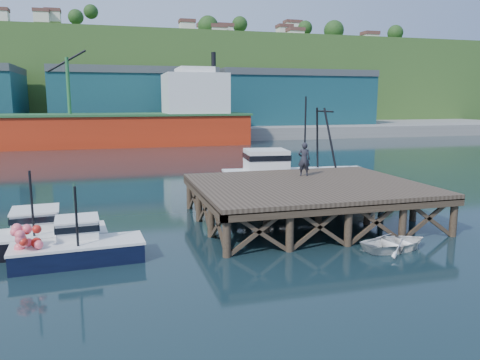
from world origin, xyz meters
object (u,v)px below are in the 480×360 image
object	(u,v)px
boat_black	(36,235)
dockworker	(304,159)
dinghy	(396,243)
boat_navy	(78,245)
trawler	(295,176)

from	to	relation	value
boat_black	dockworker	size ratio (longest dim) A/B	3.08
dinghy	dockworker	world-z (taller)	dockworker
boat_navy	dinghy	distance (m)	13.70
boat_navy	dinghy	xyz separation A→B (m)	(13.50, -2.32, -0.33)
dinghy	dockworker	bearing A→B (deg)	-0.34
trawler	dinghy	bearing A→B (deg)	-84.93
boat_navy	dockworker	distance (m)	14.05
boat_navy	boat_black	distance (m)	2.75
dockworker	boat_black	bearing A→B (deg)	35.64
dinghy	dockworker	distance (m)	8.66
boat_black	trawler	bearing A→B (deg)	22.15
trawler	dinghy	xyz separation A→B (m)	(-0.20, -12.30, -1.08)
boat_navy	dinghy	size ratio (longest dim) A/B	1.66
boat_navy	trawler	bearing A→B (deg)	32.44
boat_black	dockworker	distance (m)	15.14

